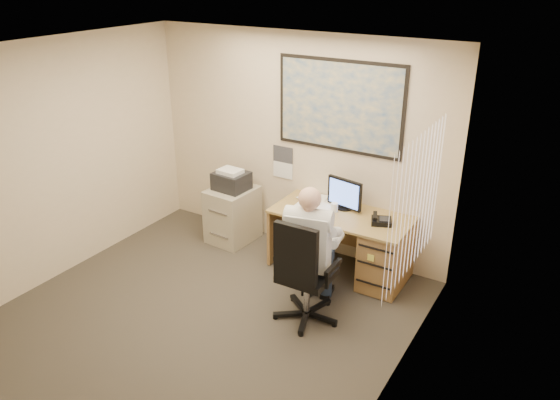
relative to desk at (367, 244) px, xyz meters
The scene contains 8 objects.
room_shell 2.39m from the desk, 121.07° to the right, with size 4.00×4.50×2.70m.
desk is the anchor object (origin of this frame).
world_map 1.61m from the desk, 150.30° to the left, with size 1.56×0.03×1.06m, color #1E4C93.
wall_calendar 1.52m from the desk, 165.66° to the left, with size 0.28×0.01×0.42m, color white.
window_blinds 1.77m from the desk, 52.99° to the right, with size 0.06×1.40×1.30m, color beige, non-canonical shape.
filing_cabinet 1.89m from the desk, behind, with size 0.56×0.65×1.00m.
office_chair 1.13m from the desk, 101.50° to the right, with size 0.70×0.70×1.17m.
person 1.08m from the desk, 102.39° to the right, with size 0.60×0.85×1.45m, color silver, non-canonical shape.
Camera 1 is at (3.12, -3.35, 3.42)m, focal length 35.00 mm.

